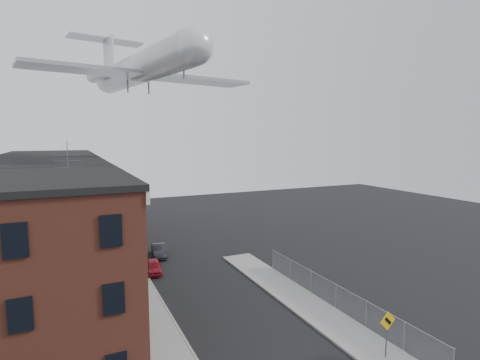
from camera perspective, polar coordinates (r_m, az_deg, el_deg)
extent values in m
cube|color=gray|center=(41.48, -17.85, -10.96)|extent=(3.00, 62.00, 0.12)
cube|color=gray|center=(29.15, 10.62, -18.46)|extent=(3.00, 26.00, 0.12)
cube|color=gray|center=(41.66, -15.84, -10.80)|extent=(0.15, 62.00, 0.14)
cube|color=gray|center=(28.40, 8.10, -19.09)|extent=(0.15, 26.00, 0.14)
cube|color=#361A11|center=(23.60, -29.02, -12.40)|extent=(10.00, 12.00, 10.00)
cube|color=black|center=(22.54, -29.75, 0.12)|extent=(10.30, 12.30, 0.30)
cube|color=beige|center=(22.73, -16.83, -0.38)|extent=(0.16, 12.20, 0.60)
cylinder|color=#515156|center=(20.38, -24.76, 2.61)|extent=(0.04, 0.04, 2.00)
cube|color=#5F5F5D|center=(32.74, -27.90, -7.15)|extent=(10.00, 7.00, 10.00)
cube|color=black|center=(31.98, -28.40, 1.86)|extent=(10.25, 7.00, 0.30)
cube|color=gray|center=(34.20, -17.27, -13.89)|extent=(1.80, 6.40, 0.25)
cube|color=beige|center=(33.50, -17.40, -10.36)|extent=(1.90, 6.50, 0.15)
cube|color=gray|center=(39.58, -27.42, -4.85)|extent=(10.00, 7.00, 10.00)
cube|color=black|center=(38.96, -27.82, 2.60)|extent=(10.25, 7.00, 0.30)
cube|color=gray|center=(40.80, -18.63, -10.57)|extent=(1.80, 6.40, 0.25)
cube|color=beige|center=(40.21, -18.75, -7.57)|extent=(1.90, 6.50, 0.15)
cube|color=#5F5F5D|center=(46.47, -27.08, -3.23)|extent=(10.00, 7.00, 10.00)
cube|color=black|center=(45.94, -27.41, 3.12)|extent=(10.25, 7.00, 0.30)
cube|color=gray|center=(47.51, -19.60, -8.17)|extent=(1.80, 6.40, 0.25)
cube|color=beige|center=(47.01, -19.70, -5.57)|extent=(1.90, 6.50, 0.15)
cube|color=gray|center=(53.39, -26.83, -2.02)|extent=(10.00, 7.00, 10.00)
cube|color=black|center=(52.93, -27.12, 3.50)|extent=(10.25, 7.00, 0.30)
cube|color=gray|center=(54.30, -20.31, -6.36)|extent=(1.80, 6.40, 0.25)
cube|color=beige|center=(53.86, -20.41, -4.08)|extent=(1.90, 6.50, 0.15)
cube|color=#5F5F5D|center=(60.33, -26.63, -1.10)|extent=(10.00, 7.00, 10.00)
cube|color=black|center=(59.92, -26.89, 3.79)|extent=(10.25, 7.00, 0.30)
cube|color=gray|center=(61.13, -20.87, -4.96)|extent=(1.80, 6.40, 0.25)
cube|color=beige|center=(60.74, -20.95, -2.93)|extent=(1.90, 6.50, 0.15)
cylinder|color=gray|center=(25.06, 23.75, -21.06)|extent=(0.06, 0.06, 1.90)
cylinder|color=gray|center=(26.89, 18.68, -18.85)|extent=(0.06, 0.06, 1.90)
cylinder|color=gray|center=(28.91, 14.39, -16.84)|extent=(0.06, 0.06, 1.90)
cylinder|color=gray|center=(31.10, 10.77, -15.03)|extent=(0.06, 0.06, 1.90)
cylinder|color=gray|center=(33.41, 7.68, -13.41)|extent=(0.06, 0.06, 1.90)
cylinder|color=gray|center=(35.82, 5.03, -11.98)|extent=(0.06, 0.06, 1.90)
cube|color=gray|center=(28.57, 14.45, -15.18)|extent=(0.04, 18.00, 0.04)
cube|color=gray|center=(28.91, 14.39, -16.84)|extent=(0.02, 18.00, 1.80)
cylinder|color=#515156|center=(23.96, 21.41, -21.35)|extent=(0.07, 0.07, 2.60)
cube|color=#ECB10C|center=(23.51, 21.59, -19.33)|extent=(1.10, 0.03, 1.10)
cube|color=black|center=(23.50, 21.63, -19.35)|extent=(0.52, 0.02, 0.52)
cylinder|color=black|center=(34.55, -17.01, -6.82)|extent=(0.26, 0.26, 9.00)
cube|color=black|center=(33.89, -17.22, -0.56)|extent=(1.80, 0.12, 0.12)
cylinder|color=black|center=(33.78, -18.41, -0.28)|extent=(0.08, 0.08, 0.25)
cylinder|color=black|center=(33.97, -16.07, -0.17)|extent=(0.08, 0.08, 0.25)
cylinder|color=black|center=(45.00, -18.42, -8.09)|extent=(0.24, 0.24, 2.40)
sphere|color=#1B3D10|center=(44.47, -18.54, -5.09)|extent=(3.20, 3.20, 3.20)
sphere|color=#1B3D10|center=(44.35, -17.82, -5.84)|extent=(2.24, 2.24, 2.24)
imported|color=maroon|center=(35.84, -13.05, -12.75)|extent=(1.77, 3.54, 1.16)
imported|color=black|center=(40.31, -12.26, -10.46)|extent=(1.74, 3.90, 1.24)
imported|color=gray|center=(46.43, -16.25, -8.26)|extent=(2.23, 4.66, 1.31)
cylinder|color=silver|center=(38.92, -14.83, 16.18)|extent=(6.69, 21.64, 2.86)
sphere|color=silver|center=(29.35, -6.95, 19.59)|extent=(2.86, 2.86, 2.86)
cone|color=silver|center=(48.98, -19.40, 14.00)|extent=(3.30, 3.16, 2.86)
cube|color=#939399|center=(37.55, -14.03, 15.18)|extent=(21.80, 7.57, 0.31)
cylinder|color=#939399|center=(45.45, -20.96, 14.78)|extent=(2.05, 3.78, 1.43)
cylinder|color=#939399|center=(46.73, -15.69, 14.73)|extent=(2.05, 3.78, 1.43)
cube|color=silver|center=(48.96, -19.36, 16.98)|extent=(0.83, 3.38, 5.01)
cube|color=#939399|center=(50.29, -19.77, 19.39)|extent=(8.78, 3.82, 0.22)
cylinder|color=#515156|center=(30.59, -8.57, 15.95)|extent=(0.14, 0.14, 1.07)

